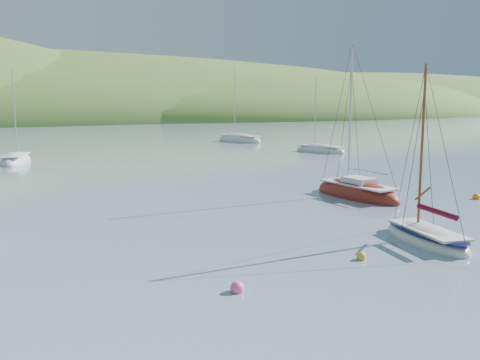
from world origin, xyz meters
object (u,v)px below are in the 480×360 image
sloop_red (357,194)px  distant_sloop_a (16,161)px  distant_sloop_d (320,151)px  daysailer_white (426,237)px  distant_sloop_b (239,141)px

sloop_red → distant_sloop_a: (-17.29, 30.23, -0.03)m
sloop_red → distant_sloop_d: sloop_red is taller
daysailer_white → distant_sloop_b: (19.24, 53.47, -0.00)m
distant_sloop_a → distant_sloop_d: distant_sloop_a is taller
sloop_red → daysailer_white: bearing=-116.4°
daysailer_white → sloop_red: bearing=78.3°
distant_sloop_a → distant_sloop_b: bearing=40.3°
distant_sloop_a → distant_sloop_b: 34.64m
distant_sloop_a → distant_sloop_d: bearing=8.6°
distant_sloop_a → distant_sloop_b: size_ratio=0.83×
distant_sloop_a → daysailer_white: bearing=-54.7°
daysailer_white → distant_sloop_d: bearing=72.9°
sloop_red → distant_sloop_b: size_ratio=0.89×
daysailer_white → distant_sloop_b: 56.83m
daysailer_white → sloop_red: (4.55, 9.92, 0.01)m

